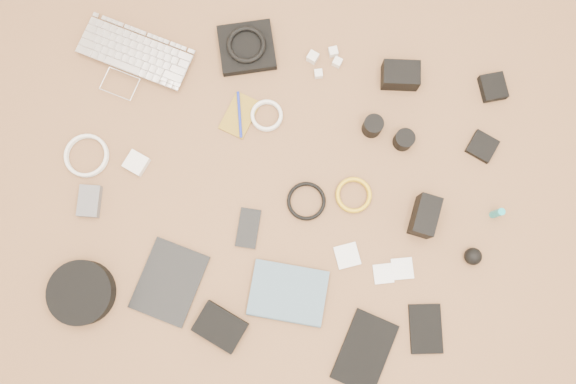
# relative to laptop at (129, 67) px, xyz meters

# --- Properties ---
(laptop) EXTENTS (0.43, 0.35, 0.03)m
(laptop) POSITION_rel_laptop_xyz_m (0.00, 0.00, 0.00)
(laptop) COLOR silver
(laptop) RESTS_ON ground
(headphone_pouch) EXTENTS (0.22, 0.21, 0.03)m
(headphone_pouch) POSITION_rel_laptop_xyz_m (0.38, 0.12, 0.00)
(headphone_pouch) COLOR black
(headphone_pouch) RESTS_ON ground
(headphones) EXTENTS (0.15, 0.15, 0.02)m
(headphones) POSITION_rel_laptop_xyz_m (0.38, 0.12, 0.03)
(headphones) COLOR black
(headphones) RESTS_ON headphone_pouch
(charger_a) EXTENTS (0.04, 0.04, 0.03)m
(charger_a) POSITION_rel_laptop_xyz_m (0.60, 0.11, 0.00)
(charger_a) COLOR silver
(charger_a) RESTS_ON ground
(charger_b) EXTENTS (0.04, 0.04, 0.03)m
(charger_b) POSITION_rel_laptop_xyz_m (0.69, 0.11, -0.00)
(charger_b) COLOR silver
(charger_b) RESTS_ON ground
(charger_c) EXTENTS (0.04, 0.04, 0.03)m
(charger_c) POSITION_rel_laptop_xyz_m (0.67, 0.14, -0.00)
(charger_c) COLOR silver
(charger_c) RESTS_ON ground
(charger_d) EXTENTS (0.03, 0.03, 0.02)m
(charger_d) POSITION_rel_laptop_xyz_m (0.63, 0.06, -0.00)
(charger_d) COLOR silver
(charger_d) RESTS_ON ground
(dslr_camera) EXTENTS (0.13, 0.09, 0.07)m
(dslr_camera) POSITION_rel_laptop_xyz_m (0.90, 0.08, 0.02)
(dslr_camera) COLOR black
(dslr_camera) RESTS_ON ground
(lens_pouch) EXTENTS (0.10, 0.11, 0.03)m
(lens_pouch) POSITION_rel_laptop_xyz_m (1.21, 0.09, 0.00)
(lens_pouch) COLOR black
(lens_pouch) RESTS_ON ground
(notebook_olive) EXTENTS (0.13, 0.16, 0.01)m
(notebook_olive) POSITION_rel_laptop_xyz_m (0.39, -0.11, -0.01)
(notebook_olive) COLOR olive
(notebook_olive) RESTS_ON ground
(pen_blue) EXTENTS (0.04, 0.15, 0.01)m
(pen_blue) POSITION_rel_laptop_xyz_m (0.39, -0.11, -0.00)
(pen_blue) COLOR #1422A8
(pen_blue) RESTS_ON notebook_olive
(cable_white_a) EXTENTS (0.14, 0.14, 0.01)m
(cable_white_a) POSITION_rel_laptop_xyz_m (0.48, -0.10, -0.01)
(cable_white_a) COLOR white
(cable_white_a) RESTS_ON ground
(lens_a) EXTENTS (0.07, 0.07, 0.07)m
(lens_a) POSITION_rel_laptop_xyz_m (0.82, -0.10, 0.02)
(lens_a) COLOR black
(lens_a) RESTS_ON ground
(lens_b) EXTENTS (0.07, 0.07, 0.06)m
(lens_b) POSITION_rel_laptop_xyz_m (0.93, -0.13, 0.01)
(lens_b) COLOR black
(lens_b) RESTS_ON ground
(card_reader) EXTENTS (0.11, 0.11, 0.02)m
(card_reader) POSITION_rel_laptop_xyz_m (1.19, -0.11, -0.00)
(card_reader) COLOR black
(card_reader) RESTS_ON ground
(power_brick) EXTENTS (0.08, 0.08, 0.03)m
(power_brick) POSITION_rel_laptop_xyz_m (0.08, -0.32, -0.00)
(power_brick) COLOR silver
(power_brick) RESTS_ON ground
(cable_white_b) EXTENTS (0.18, 0.18, 0.01)m
(cable_white_b) POSITION_rel_laptop_xyz_m (-0.08, -0.32, -0.01)
(cable_white_b) COLOR white
(cable_white_b) RESTS_ON ground
(cable_black) EXTENTS (0.13, 0.13, 0.01)m
(cable_black) POSITION_rel_laptop_xyz_m (0.64, -0.37, -0.01)
(cable_black) COLOR black
(cable_black) RESTS_ON ground
(cable_yellow) EXTENTS (0.13, 0.13, 0.01)m
(cable_yellow) POSITION_rel_laptop_xyz_m (0.79, -0.33, -0.01)
(cable_yellow) COLOR gold
(cable_yellow) RESTS_ON ground
(flash) EXTENTS (0.09, 0.13, 0.09)m
(flash) POSITION_rel_laptop_xyz_m (1.02, -0.37, 0.03)
(flash) COLOR black
(flash) RESTS_ON ground
(lens_cleaner) EXTENTS (0.03, 0.03, 0.08)m
(lens_cleaner) POSITION_rel_laptop_xyz_m (1.24, -0.33, 0.03)
(lens_cleaner) COLOR teal
(lens_cleaner) RESTS_ON ground
(battery_charger) EXTENTS (0.07, 0.11, 0.03)m
(battery_charger) POSITION_rel_laptop_xyz_m (-0.05, -0.46, -0.00)
(battery_charger) COLOR #535358
(battery_charger) RESTS_ON ground
(tablet) EXTENTS (0.23, 0.27, 0.01)m
(tablet) POSITION_rel_laptop_xyz_m (0.25, -0.68, -0.01)
(tablet) COLOR black
(tablet) RESTS_ON ground
(phone) EXTENTS (0.07, 0.13, 0.01)m
(phone) POSITION_rel_laptop_xyz_m (0.47, -0.48, -0.01)
(phone) COLOR black
(phone) RESTS_ON ground
(filter_case_left) EXTENTS (0.09, 0.09, 0.01)m
(filter_case_left) POSITION_rel_laptop_xyz_m (0.79, -0.53, -0.01)
(filter_case_left) COLOR silver
(filter_case_left) RESTS_ON ground
(filter_case_mid) EXTENTS (0.07, 0.07, 0.01)m
(filter_case_mid) POSITION_rel_laptop_xyz_m (0.91, -0.57, -0.01)
(filter_case_mid) COLOR silver
(filter_case_mid) RESTS_ON ground
(filter_case_right) EXTENTS (0.08, 0.08, 0.01)m
(filter_case_right) POSITION_rel_laptop_xyz_m (0.97, -0.54, -0.01)
(filter_case_right) COLOR silver
(filter_case_right) RESTS_ON ground
(air_blower) EXTENTS (0.06, 0.06, 0.05)m
(air_blower) POSITION_rel_laptop_xyz_m (1.18, -0.48, 0.01)
(air_blower) COLOR black
(air_blower) RESTS_ON ground
(headphone_case) EXTENTS (0.22, 0.22, 0.06)m
(headphone_case) POSITION_rel_laptop_xyz_m (-0.01, -0.75, 0.01)
(headphone_case) COLOR black
(headphone_case) RESTS_ON ground
(drive_case) EXTENTS (0.17, 0.15, 0.04)m
(drive_case) POSITION_rel_laptop_xyz_m (0.43, -0.80, 0.00)
(drive_case) COLOR black
(drive_case) RESTS_ON ground
(paperback) EXTENTS (0.24, 0.18, 0.02)m
(paperback) POSITION_rel_laptop_xyz_m (0.62, -0.75, -0.00)
(paperback) COLOR #446074
(paperback) RESTS_ON ground
(notebook_black_a) EXTENTS (0.20, 0.26, 0.02)m
(notebook_black_a) POSITION_rel_laptop_xyz_m (0.88, -0.81, -0.01)
(notebook_black_a) COLOR black
(notebook_black_a) RESTS_ON ground
(notebook_black_b) EXTENTS (0.12, 0.16, 0.01)m
(notebook_black_b) POSITION_rel_laptop_xyz_m (1.06, -0.72, -0.01)
(notebook_black_b) COLOR black
(notebook_black_b) RESTS_ON ground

